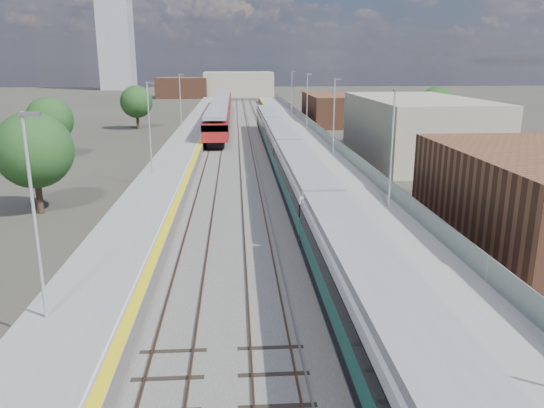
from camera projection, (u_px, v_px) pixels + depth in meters
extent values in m
plane|color=#47443A|center=(263.00, 152.00, 60.89)|extent=(320.00, 320.00, 0.00)
cube|color=#565451|center=(243.00, 149.00, 63.14)|extent=(10.50, 155.00, 0.06)
cube|color=#4C3323|center=(267.00, 144.00, 65.73)|extent=(0.07, 160.00, 0.14)
cube|color=#4C3323|center=(279.00, 144.00, 65.82)|extent=(0.07, 160.00, 0.14)
cube|color=#4C3323|center=(239.00, 145.00, 65.50)|extent=(0.07, 160.00, 0.14)
cube|color=#4C3323|center=(251.00, 145.00, 65.59)|extent=(0.07, 160.00, 0.14)
cube|color=#4C3323|center=(211.00, 145.00, 65.27)|extent=(0.07, 160.00, 0.14)
cube|color=#4C3323|center=(222.00, 145.00, 65.36)|extent=(0.07, 160.00, 0.14)
cube|color=gray|center=(265.00, 145.00, 65.71)|extent=(0.08, 160.00, 0.10)
cube|color=gray|center=(253.00, 145.00, 65.62)|extent=(0.08, 160.00, 0.10)
cube|color=slate|center=(306.00, 144.00, 63.51)|extent=(4.70, 155.00, 1.00)
cube|color=gray|center=(306.00, 140.00, 63.38)|extent=(4.70, 155.00, 0.03)
cube|color=yellow|center=(288.00, 140.00, 63.24)|extent=(0.40, 155.00, 0.01)
cube|color=gray|center=(324.00, 135.00, 63.37)|extent=(0.06, 155.00, 1.20)
cylinder|color=#9EA0A3|center=(392.00, 150.00, 33.12)|extent=(0.12, 0.12, 7.50)
cube|color=#4C4C4F|center=(399.00, 90.00, 32.18)|extent=(0.70, 0.18, 0.14)
cylinder|color=#9EA0A3|center=(334.00, 117.00, 52.38)|extent=(0.12, 0.12, 7.50)
cube|color=#4C4C4F|center=(337.00, 79.00, 51.44)|extent=(0.70, 0.18, 0.14)
cylinder|color=#9EA0A3|center=(307.00, 102.00, 71.64)|extent=(0.12, 0.12, 7.50)
cube|color=#4C4C4F|center=(309.00, 74.00, 70.70)|extent=(0.70, 0.18, 0.14)
cylinder|color=#9EA0A3|center=(292.00, 93.00, 90.90)|extent=(0.12, 0.12, 7.50)
cube|color=#4C4C4F|center=(293.00, 71.00, 89.96)|extent=(0.70, 0.18, 0.14)
cube|color=slate|center=(186.00, 145.00, 62.57)|extent=(4.30, 155.00, 1.00)
cube|color=gray|center=(186.00, 141.00, 62.44)|extent=(4.30, 155.00, 0.03)
cube|color=yellow|center=(202.00, 141.00, 62.56)|extent=(0.45, 155.00, 0.01)
cube|color=silver|center=(199.00, 141.00, 62.53)|extent=(0.08, 155.00, 0.01)
cylinder|color=#9EA0A3|center=(35.00, 220.00, 18.52)|extent=(0.12, 0.12, 7.50)
cube|color=#4C4C4F|center=(30.00, 114.00, 17.59)|extent=(0.70, 0.18, 0.14)
cylinder|color=#9EA0A3|center=(149.00, 128.00, 43.56)|extent=(0.12, 0.12, 7.50)
cube|color=#4C4C4F|center=(150.00, 83.00, 42.63)|extent=(0.70, 0.18, 0.14)
cylinder|color=#9EA0A3|center=(180.00, 104.00, 68.60)|extent=(0.12, 0.12, 7.50)
cube|color=#4C4C4F|center=(181.00, 75.00, 67.66)|extent=(0.70, 0.18, 0.14)
cube|color=brown|center=(536.00, 197.00, 30.32)|extent=(9.00, 16.00, 5.20)
cube|color=#A39A83|center=(416.00, 128.00, 56.30)|extent=(11.00, 22.00, 6.40)
cube|color=brown|center=(332.00, 109.00, 88.09)|extent=(8.00, 18.00, 4.80)
cube|color=#A39A83|center=(239.00, 84.00, 156.14)|extent=(20.00, 14.00, 7.00)
cube|color=brown|center=(182.00, 88.00, 150.45)|extent=(14.00, 12.00, 5.60)
cube|color=gray|center=(115.00, 32.00, 187.51)|extent=(11.00, 11.00, 40.00)
cube|color=black|center=(366.00, 325.00, 19.34)|extent=(2.55, 18.27, 0.43)
cube|color=#125F54|center=(367.00, 306.00, 19.15)|extent=(2.64, 18.27, 1.07)
cube|color=black|center=(368.00, 284.00, 18.93)|extent=(2.70, 18.27, 0.73)
cube|color=silver|center=(369.00, 269.00, 18.77)|extent=(2.64, 18.27, 0.45)
cube|color=gray|center=(369.00, 259.00, 18.67)|extent=(2.34, 18.27, 0.37)
cube|color=black|center=(302.00, 197.00, 37.42)|extent=(2.55, 18.27, 0.43)
cube|color=#125F54|center=(302.00, 187.00, 37.22)|extent=(2.64, 18.27, 1.07)
cube|color=black|center=(303.00, 175.00, 37.00)|extent=(2.70, 18.27, 0.73)
cube|color=silver|center=(303.00, 167.00, 36.85)|extent=(2.64, 18.27, 0.45)
cube|color=gray|center=(303.00, 161.00, 36.75)|extent=(2.34, 18.27, 0.37)
cube|color=black|center=(280.00, 153.00, 55.49)|extent=(2.55, 18.27, 0.43)
cube|color=#125F54|center=(280.00, 146.00, 55.30)|extent=(2.64, 18.27, 1.07)
cube|color=black|center=(280.00, 138.00, 55.08)|extent=(2.70, 18.27, 0.73)
cube|color=silver|center=(280.00, 132.00, 54.92)|extent=(2.64, 18.27, 0.45)
cube|color=gray|center=(280.00, 128.00, 54.82)|extent=(2.34, 18.27, 0.37)
cube|color=black|center=(269.00, 130.00, 73.57)|extent=(2.55, 18.27, 0.43)
cube|color=#125F54|center=(269.00, 125.00, 73.37)|extent=(2.64, 18.27, 1.07)
cube|color=black|center=(269.00, 119.00, 73.15)|extent=(2.70, 18.27, 0.73)
cube|color=silver|center=(269.00, 114.00, 73.00)|extent=(2.64, 18.27, 0.45)
cube|color=gray|center=(269.00, 112.00, 72.90)|extent=(2.34, 18.27, 0.37)
cube|color=black|center=(218.00, 136.00, 70.15)|extent=(2.05, 17.40, 0.71)
cube|color=maroon|center=(217.00, 123.00, 69.70)|extent=(3.02, 20.47, 2.15)
cube|color=black|center=(217.00, 119.00, 69.56)|extent=(3.08, 20.47, 0.75)
cube|color=gray|center=(217.00, 111.00, 69.28)|extent=(2.69, 20.47, 0.43)
cube|color=black|center=(221.00, 119.00, 90.34)|extent=(2.05, 17.40, 0.71)
cube|color=maroon|center=(221.00, 109.00, 89.89)|extent=(3.02, 20.47, 2.15)
cube|color=black|center=(221.00, 106.00, 89.75)|extent=(3.08, 20.47, 0.75)
cube|color=gray|center=(221.00, 99.00, 89.47)|extent=(2.69, 20.47, 0.43)
cube|color=black|center=(224.00, 109.00, 110.53)|extent=(2.05, 17.40, 0.71)
cube|color=maroon|center=(224.00, 100.00, 110.08)|extent=(3.02, 20.47, 2.15)
cube|color=black|center=(224.00, 98.00, 109.94)|extent=(3.08, 20.47, 0.75)
cube|color=gray|center=(223.00, 92.00, 109.66)|extent=(2.69, 20.47, 0.43)
cylinder|color=#382619|center=(39.00, 196.00, 36.11)|extent=(0.44, 0.44, 2.43)
sphere|color=#1A3C17|center=(34.00, 150.00, 35.28)|extent=(5.14, 5.14, 5.14)
cylinder|color=#382619|center=(53.00, 148.00, 56.26)|extent=(0.44, 0.44, 2.29)
sphere|color=#1A3C17|center=(50.00, 120.00, 55.48)|extent=(4.83, 4.83, 4.83)
cylinder|color=#382619|center=(138.00, 122.00, 80.93)|extent=(0.44, 0.44, 2.30)
sphere|color=#1A3C17|center=(136.00, 102.00, 80.15)|extent=(4.86, 4.86, 4.86)
cylinder|color=#382619|center=(434.00, 129.00, 71.63)|extent=(0.44, 0.44, 2.39)
sphere|color=#1A3C17|center=(436.00, 106.00, 70.81)|extent=(5.05, 5.05, 5.05)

